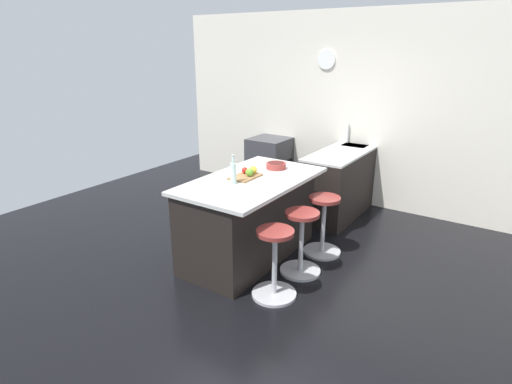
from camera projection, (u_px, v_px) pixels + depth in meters
ground_plane at (244, 262)px, 4.74m from camera, size 7.51×7.51×0.00m
interior_partition_left at (343, 109)px, 6.31m from camera, size 0.15×5.77×2.82m
sink_cabinet at (348, 177)px, 6.20m from camera, size 2.06×0.60×1.21m
oven_range at (269, 165)px, 6.93m from camera, size 0.60×0.61×0.90m
kitchen_island at (249, 218)px, 4.73m from camera, size 1.72×0.99×0.95m
stool_by_window at (323, 227)px, 4.85m from camera, size 0.44×0.44×0.70m
stool_middle at (301, 244)px, 4.42m from camera, size 0.44×0.44×0.70m
stool_near_camera at (275, 265)px, 4.00m from camera, size 0.44×0.44×0.70m
cutting_board at (245, 177)px, 4.59m from camera, size 0.36×0.24×0.02m
apple_green at (249, 172)px, 4.56m from camera, size 0.09×0.09×0.09m
apple_yellow at (253, 170)px, 4.65m from camera, size 0.09×0.09×0.09m
apple_red at (245, 170)px, 4.66m from camera, size 0.07×0.07×0.07m
water_bottle at (233, 172)px, 4.36m from camera, size 0.06×0.06×0.31m
fruit_bowl at (276, 165)px, 4.91m from camera, size 0.23×0.23×0.07m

